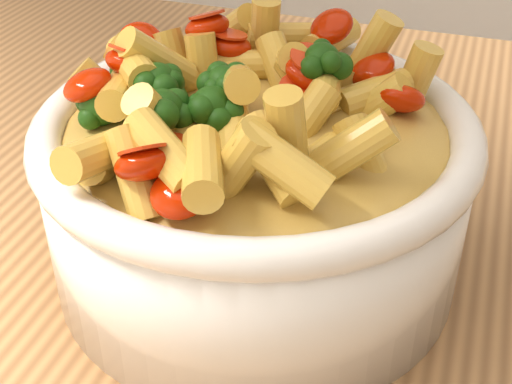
% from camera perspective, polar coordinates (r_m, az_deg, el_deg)
% --- Properties ---
extents(table, '(1.20, 0.80, 0.90)m').
position_cam_1_polar(table, '(0.64, -4.75, -7.36)').
color(table, '#B5814D').
rests_on(table, ground).
extents(serving_bowl, '(0.28, 0.28, 0.12)m').
position_cam_1_polar(serving_bowl, '(0.46, -0.00, 0.15)').
color(serving_bowl, white).
rests_on(serving_bowl, table).
extents(pasta_salad, '(0.22, 0.22, 0.05)m').
position_cam_1_polar(pasta_salad, '(0.42, -0.00, 8.40)').
color(pasta_salad, '#E4BF48').
rests_on(pasta_salad, serving_bowl).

